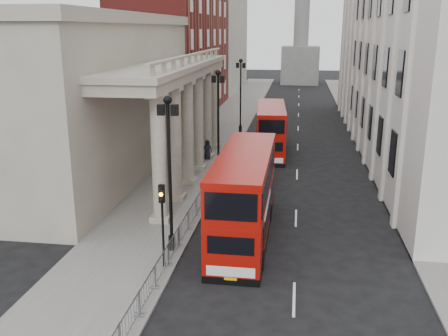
# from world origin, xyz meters

# --- Properties ---
(ground) EXTENTS (260.00, 260.00, 0.00)m
(ground) POSITION_xyz_m (0.00, 0.00, 0.00)
(ground) COLOR black
(ground) RESTS_ON ground
(sidewalk_west) EXTENTS (6.00, 140.00, 0.12)m
(sidewalk_west) POSITION_xyz_m (-3.00, 30.00, 0.06)
(sidewalk_west) COLOR slate
(sidewalk_west) RESTS_ON ground
(sidewalk_east) EXTENTS (3.00, 140.00, 0.12)m
(sidewalk_east) POSITION_xyz_m (13.50, 30.00, 0.06)
(sidewalk_east) COLOR slate
(sidewalk_east) RESTS_ON ground
(kerb) EXTENTS (0.20, 140.00, 0.14)m
(kerb) POSITION_xyz_m (-0.05, 30.00, 0.07)
(kerb) COLOR slate
(kerb) RESTS_ON ground
(portico_building) EXTENTS (9.00, 28.00, 12.00)m
(portico_building) POSITION_xyz_m (-10.50, 18.00, 6.00)
(portico_building) COLOR gray
(portico_building) RESTS_ON ground
(brick_building) EXTENTS (9.00, 32.00, 22.00)m
(brick_building) POSITION_xyz_m (-10.50, 48.00, 11.00)
(brick_building) COLOR maroon
(brick_building) RESTS_ON ground
(west_building_far) EXTENTS (9.00, 30.00, 20.00)m
(west_building_far) POSITION_xyz_m (-10.50, 80.00, 10.00)
(west_building_far) COLOR gray
(west_building_far) RESTS_ON ground
(east_building) EXTENTS (8.00, 55.00, 25.00)m
(east_building) POSITION_xyz_m (16.00, 32.00, 12.50)
(east_building) COLOR beige
(east_building) RESTS_ON ground
(monument_column) EXTENTS (8.00, 8.00, 54.20)m
(monument_column) POSITION_xyz_m (6.00, 92.00, 15.98)
(monument_column) COLOR #60605E
(monument_column) RESTS_ON ground
(lamp_post_south) EXTENTS (1.05, 0.44, 8.32)m
(lamp_post_south) POSITION_xyz_m (-0.60, 4.00, 4.91)
(lamp_post_south) COLOR black
(lamp_post_south) RESTS_ON sidewalk_west
(lamp_post_mid) EXTENTS (1.05, 0.44, 8.32)m
(lamp_post_mid) POSITION_xyz_m (-0.60, 20.00, 4.91)
(lamp_post_mid) COLOR black
(lamp_post_mid) RESTS_ON sidewalk_west
(lamp_post_north) EXTENTS (1.05, 0.44, 8.32)m
(lamp_post_north) POSITION_xyz_m (-0.60, 36.00, 4.91)
(lamp_post_north) COLOR black
(lamp_post_north) RESTS_ON sidewalk_west
(traffic_light) EXTENTS (0.28, 0.33, 4.30)m
(traffic_light) POSITION_xyz_m (-0.50, 1.98, 3.11)
(traffic_light) COLOR black
(traffic_light) RESTS_ON sidewalk_west
(crowd_barriers) EXTENTS (0.50, 18.75, 1.10)m
(crowd_barriers) POSITION_xyz_m (-0.35, 2.23, 0.67)
(crowd_barriers) COLOR gray
(crowd_barriers) RESTS_ON sidewalk_west
(bus_near) EXTENTS (2.85, 11.57, 4.99)m
(bus_near) POSITION_xyz_m (3.04, 6.53, 2.61)
(bus_near) COLOR #9E0D07
(bus_near) RESTS_ON ground
(bus_far) EXTENTS (3.21, 10.75, 4.58)m
(bus_far) POSITION_xyz_m (3.39, 27.02, 2.39)
(bus_far) COLOR #9E0D07
(bus_far) RESTS_ON ground
(pedestrian_a) EXTENTS (0.73, 0.62, 1.69)m
(pedestrian_a) POSITION_xyz_m (-2.49, 12.94, 0.97)
(pedestrian_a) COLOR black
(pedestrian_a) RESTS_ON sidewalk_west
(pedestrian_b) EXTENTS (1.06, 0.92, 1.88)m
(pedestrian_b) POSITION_xyz_m (-4.38, 15.80, 1.06)
(pedestrian_b) COLOR black
(pedestrian_b) RESTS_ON sidewalk_west
(pedestrian_c) EXTENTS (0.98, 0.75, 1.78)m
(pedestrian_c) POSITION_xyz_m (-2.15, 23.41, 1.01)
(pedestrian_c) COLOR black
(pedestrian_c) RESTS_ON sidewalk_west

